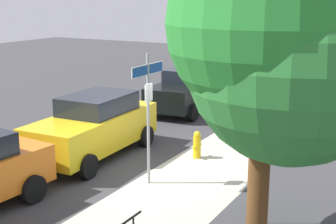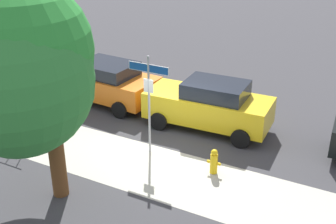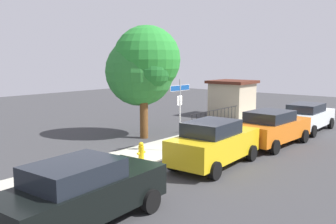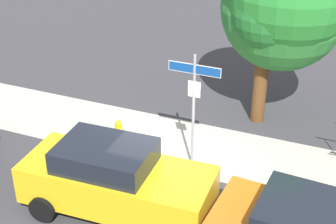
% 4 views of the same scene
% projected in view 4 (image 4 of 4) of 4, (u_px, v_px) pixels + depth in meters
% --- Properties ---
extents(ground_plane, '(60.00, 60.00, 0.00)m').
position_uv_depth(ground_plane, '(172.00, 170.00, 13.42)').
color(ground_plane, '#38383A').
extents(sidewalk_strip, '(24.00, 2.60, 0.00)m').
position_uv_depth(sidewalk_strip, '(259.00, 161.00, 13.80)').
color(sidewalk_strip, '#AEAC9A').
rests_on(sidewalk_strip, ground_plane).
extents(street_sign, '(1.34, 0.07, 3.19)m').
position_uv_depth(street_sign, '(194.00, 93.00, 12.56)').
color(street_sign, '#9EA0A5').
rests_on(street_sign, ground_plane).
extents(shade_tree, '(3.74, 3.92, 5.81)m').
position_uv_depth(shade_tree, '(285.00, 0.00, 14.09)').
color(shade_tree, brown).
rests_on(shade_tree, ground_plane).
extents(car_yellow, '(4.42, 2.09, 1.77)m').
position_uv_depth(car_yellow, '(115.00, 180.00, 11.55)').
color(car_yellow, gold).
rests_on(car_yellow, ground_plane).
extents(fire_hydrant, '(0.42, 0.22, 0.78)m').
position_uv_depth(fire_hydrant, '(119.00, 133.00, 14.35)').
color(fire_hydrant, yellow).
rests_on(fire_hydrant, ground_plane).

